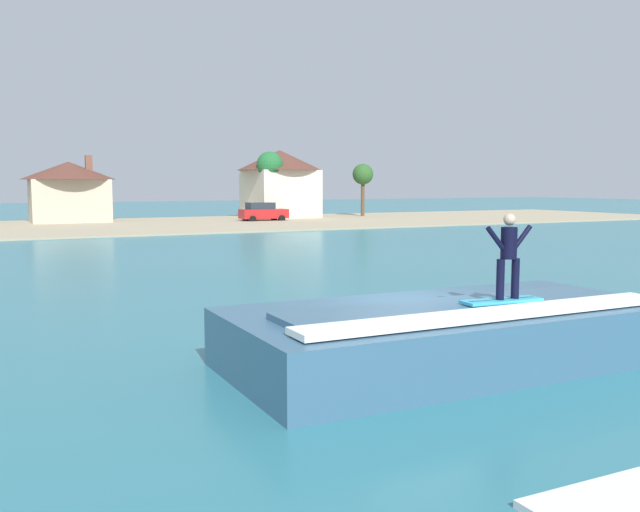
{
  "coord_description": "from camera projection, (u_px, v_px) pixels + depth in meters",
  "views": [
    {
      "loc": [
        -8.14,
        -12.4,
        3.66
      ],
      "look_at": [
        0.33,
        4.78,
        1.64
      ],
      "focal_mm": 38.55,
      "sensor_mm": 36.0,
      "label": 1
    }
  ],
  "objects": [
    {
      "name": "ground_plane",
      "position": [
        403.0,
        351.0,
        15.02
      ],
      "size": [
        260.0,
        260.0,
        0.0
      ],
      "primitive_type": "plane",
      "color": "#2C7180"
    },
    {
      "name": "wave_crest",
      "position": [
        451.0,
        333.0,
        13.99
      ],
      "size": [
        9.06,
        4.19,
        1.32
      ],
      "color": "#375D79",
      "rests_on": "ground_plane"
    },
    {
      "name": "surfboard",
      "position": [
        502.0,
        301.0,
        13.62
      ],
      "size": [
        1.74,
        0.56,
        0.06
      ],
      "color": "#33A5CC",
      "rests_on": "wave_crest"
    },
    {
      "name": "surfer",
      "position": [
        509.0,
        251.0,
        13.54
      ],
      "size": [
        1.14,
        0.32,
        1.7
      ],
      "color": "black",
      "rests_on": "surfboard"
    },
    {
      "name": "shoreline_bank",
      "position": [
        90.0,
        227.0,
        57.59
      ],
      "size": [
        120.0,
        23.74,
        0.12
      ],
      "color": "tan",
      "rests_on": "ground_plane"
    },
    {
      "name": "car_far_shore",
      "position": [
        263.0,
        212.0,
        65.99
      ],
      "size": [
        4.56,
        2.16,
        1.86
      ],
      "color": "red",
      "rests_on": "ground_plane"
    },
    {
      "name": "house_gabled_white",
      "position": [
        280.0,
        180.0,
        72.54
      ],
      "size": [
        9.05,
        9.05,
        7.17
      ],
      "color": "beige",
      "rests_on": "ground_plane"
    },
    {
      "name": "house_small_cottage",
      "position": [
        69.0,
        188.0,
        63.48
      ],
      "size": [
        8.45,
        8.45,
        6.26
      ],
      "color": "beige",
      "rests_on": "ground_plane"
    },
    {
      "name": "tree_tall_bare",
      "position": [
        363.0,
        175.0,
        74.7
      ],
      "size": [
        2.26,
        2.26,
        5.81
      ],
      "color": "brown",
      "rests_on": "ground_plane"
    },
    {
      "name": "tree_short_bushy",
      "position": [
        270.0,
        166.0,
        69.11
      ],
      "size": [
        2.67,
        2.67,
        6.88
      ],
      "color": "brown",
      "rests_on": "ground_plane"
    }
  ]
}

